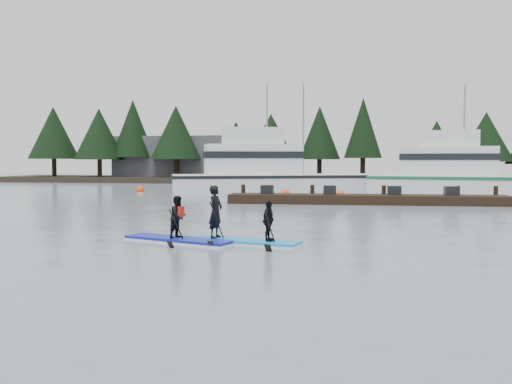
% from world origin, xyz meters
% --- Properties ---
extents(ground, '(160.00, 160.00, 0.00)m').
position_xyz_m(ground, '(0.00, 0.00, 0.00)').
color(ground, slate).
rests_on(ground, ground).
extents(far_shore, '(70.00, 8.00, 0.60)m').
position_xyz_m(far_shore, '(0.00, 42.00, 0.30)').
color(far_shore, '#2D281E').
rests_on(far_shore, ground).
extents(treeline, '(60.00, 4.00, 8.00)m').
position_xyz_m(treeline, '(0.00, 42.00, 0.00)').
color(treeline, black).
rests_on(treeline, ground).
extents(waterfront_building, '(18.00, 6.00, 5.00)m').
position_xyz_m(waterfront_building, '(-14.00, 44.00, 2.50)').
color(waterfront_building, '#4C4C51').
rests_on(waterfront_building, ground).
extents(fishing_boat_large, '(17.41, 10.29, 9.60)m').
position_xyz_m(fishing_boat_large, '(-3.23, 28.59, 0.72)').
color(fishing_boat_large, silver).
rests_on(fishing_boat_large, ground).
extents(fishing_boat_medium, '(15.91, 6.32, 9.08)m').
position_xyz_m(fishing_boat_medium, '(11.97, 28.43, 0.65)').
color(fishing_boat_medium, silver).
rests_on(fishing_boat_medium, ground).
extents(floating_dock, '(15.28, 2.85, 0.51)m').
position_xyz_m(floating_dock, '(4.47, 14.79, 0.25)').
color(floating_dock, black).
rests_on(floating_dock, ground).
extents(buoy_a, '(0.59, 0.59, 0.59)m').
position_xyz_m(buoy_a, '(-12.54, 23.91, 0.00)').
color(buoy_a, '#FF480C').
rests_on(buoy_a, ground).
extents(buoy_b, '(0.54, 0.54, 0.54)m').
position_xyz_m(buoy_b, '(-0.95, 21.37, 0.00)').
color(buoy_b, '#FF480C').
rests_on(buoy_b, ground).
extents(buoy_d, '(0.57, 0.57, 0.57)m').
position_xyz_m(buoy_d, '(2.77, 20.83, 0.00)').
color(buoy_d, '#FF480C').
rests_on(buoy_d, ground).
extents(buoy_c, '(0.61, 0.61, 0.61)m').
position_xyz_m(buoy_c, '(14.72, 27.85, 0.00)').
color(buoy_c, '#FF480C').
rests_on(buoy_c, ground).
extents(paddleboard_solo, '(3.58, 1.98, 1.83)m').
position_xyz_m(paddleboard_solo, '(-0.94, -1.11, 0.41)').
color(paddleboard_solo, '#1119A6').
rests_on(paddleboard_solo, ground).
extents(paddleboard_duo, '(3.68, 1.70, 2.17)m').
position_xyz_m(paddleboard_duo, '(0.84, -1.01, 0.51)').
color(paddleboard_duo, '#1690D2').
rests_on(paddleboard_duo, ground).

